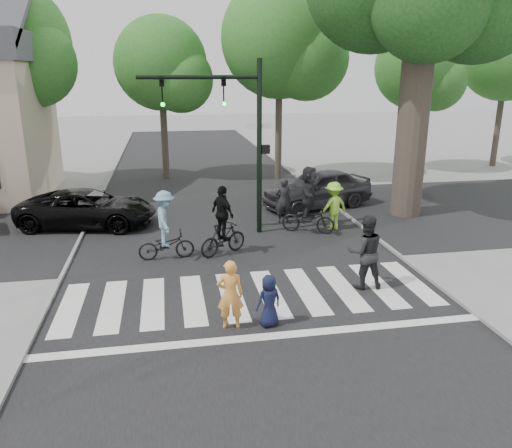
{
  "coord_description": "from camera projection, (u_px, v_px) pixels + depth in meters",
  "views": [
    {
      "loc": [
        -2.0,
        -10.71,
        5.53
      ],
      "look_at": [
        0.5,
        3.0,
        1.3
      ],
      "focal_mm": 35.0,
      "sensor_mm": 36.0,
      "label": 1
    }
  ],
  "objects": [
    {
      "name": "ground",
      "position": [
        258.0,
        312.0,
        12.03
      ],
      "size": [
        120.0,
        120.0,
        0.0
      ],
      "primitive_type": "plane",
      "color": "gray",
      "rests_on": "ground"
    },
    {
      "name": "road_stem",
      "position": [
        231.0,
        245.0,
        16.73
      ],
      "size": [
        10.0,
        70.0,
        0.01
      ],
      "primitive_type": "cube",
      "color": "black",
      "rests_on": "ground"
    },
    {
      "name": "road_cross",
      "position": [
        221.0,
        220.0,
        19.56
      ],
      "size": [
        70.0,
        10.0,
        0.01
      ],
      "primitive_type": "cube",
      "color": "black",
      "rests_on": "ground"
    },
    {
      "name": "curb_left",
      "position": [
        73.0,
        253.0,
        15.85
      ],
      "size": [
        0.1,
        70.0,
        0.1
      ],
      "primitive_type": "cube",
      "color": "gray",
      "rests_on": "ground"
    },
    {
      "name": "curb_right",
      "position": [
        373.0,
        235.0,
        17.59
      ],
      "size": [
        0.1,
        70.0,
        0.1
      ],
      "primitive_type": "cube",
      "color": "gray",
      "rests_on": "ground"
    },
    {
      "name": "crosswalk",
      "position": [
        253.0,
        300.0,
        12.65
      ],
      "size": [
        10.0,
        3.85,
        0.01
      ],
      "color": "silver",
      "rests_on": "ground"
    },
    {
      "name": "traffic_signal",
      "position": [
        235.0,
        123.0,
        16.79
      ],
      "size": [
        4.45,
        0.29,
        6.0
      ],
      "color": "black",
      "rests_on": "ground"
    },
    {
      "name": "bg_tree_1",
      "position": [
        13.0,
        48.0,
        23.18
      ],
      "size": [
        6.09,
        5.8,
        9.8
      ],
      "color": "brown",
      "rests_on": "ground"
    },
    {
      "name": "bg_tree_2",
      "position": [
        166.0,
        68.0,
        25.69
      ],
      "size": [
        5.04,
        4.8,
        8.4
      ],
      "color": "brown",
      "rests_on": "ground"
    },
    {
      "name": "bg_tree_3",
      "position": [
        287.0,
        44.0,
        25.13
      ],
      "size": [
        6.3,
        6.0,
        10.2
      ],
      "color": "brown",
      "rests_on": "ground"
    },
    {
      "name": "bg_tree_4",
      "position": [
        421.0,
        71.0,
        27.67
      ],
      "size": [
        4.83,
        4.6,
        8.15
      ],
      "color": "brown",
      "rests_on": "ground"
    },
    {
      "name": "pedestrian_woman",
      "position": [
        230.0,
        295.0,
        11.06
      ],
      "size": [
        0.62,
        0.44,
        1.63
      ],
      "primitive_type": "imported",
      "rotation": [
        0.0,
        0.0,
        3.06
      ],
      "color": "#F3A03F",
      "rests_on": "ground"
    },
    {
      "name": "pedestrian_child",
      "position": [
        269.0,
        301.0,
        11.22
      ],
      "size": [
        0.69,
        0.55,
        1.22
      ],
      "primitive_type": "imported",
      "rotation": [
        0.0,
        0.0,
        3.45
      ],
      "color": "#131735",
      "rests_on": "ground"
    },
    {
      "name": "pedestrian_adult",
      "position": [
        365.0,
        252.0,
        13.14
      ],
      "size": [
        1.04,
        0.84,
        2.01
      ],
      "primitive_type": "imported",
      "rotation": [
        0.0,
        0.0,
        3.06
      ],
      "color": "black",
      "rests_on": "ground"
    },
    {
      "name": "cyclist_left",
      "position": [
        165.0,
        230.0,
        15.21
      ],
      "size": [
        1.73,
        1.14,
        2.16
      ],
      "color": "black",
      "rests_on": "ground"
    },
    {
      "name": "cyclist_mid",
      "position": [
        223.0,
        227.0,
        15.61
      ],
      "size": [
        1.72,
        1.25,
        2.22
      ],
      "color": "black",
      "rests_on": "ground"
    },
    {
      "name": "cyclist_right",
      "position": [
        309.0,
        204.0,
        17.73
      ],
      "size": [
        2.0,
        1.85,
        2.42
      ],
      "color": "black",
      "rests_on": "ground"
    },
    {
      "name": "car_suv",
      "position": [
        87.0,
        208.0,
        18.56
      ],
      "size": [
        5.34,
        3.21,
        1.39
      ],
      "primitive_type": "imported",
      "rotation": [
        0.0,
        0.0,
        1.38
      ],
      "color": "black",
      "rests_on": "ground"
    },
    {
      "name": "car_grey",
      "position": [
        317.0,
        189.0,
        21.19
      ],
      "size": [
        5.17,
        3.32,
        1.64
      ],
      "primitive_type": "imported",
      "rotation": [
        0.0,
        0.0,
        -1.26
      ],
      "color": "#323136",
      "rests_on": "ground"
    },
    {
      "name": "bystander_hivis",
      "position": [
        333.0,
        206.0,
        18.12
      ],
      "size": [
        1.3,
        0.99,
        1.78
      ],
      "primitive_type": "imported",
      "rotation": [
        0.0,
        0.0,
        3.47
      ],
      "color": "#95DC35",
      "rests_on": "ground"
    },
    {
      "name": "bystander_dark",
      "position": [
        283.0,
        201.0,
        18.99
      ],
      "size": [
        0.65,
        0.45,
        1.74
      ],
      "primitive_type": "imported",
      "rotation": [
        0.0,
        0.0,
        3.1
      ],
      "color": "black",
      "rests_on": "ground"
    }
  ]
}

